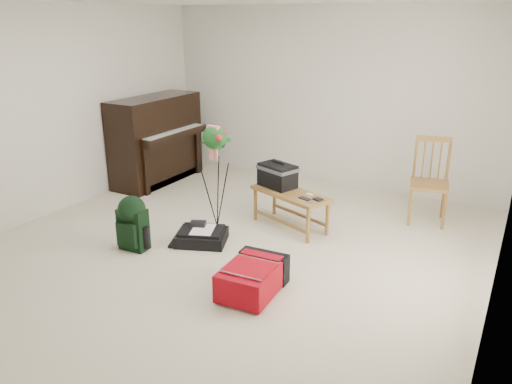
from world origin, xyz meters
The scene contains 11 objects.
floor centered at (0.00, 0.00, 0.00)m, with size 5.00×5.50×0.01m, color beige.
wall_back centered at (0.00, 2.75, 1.25)m, with size 5.00×0.04×2.50m, color beige.
wall_left centered at (-2.50, 0.00, 1.25)m, with size 0.04×5.50×2.50m, color beige.
wall_right centered at (2.50, 0.00, 1.25)m, with size 0.04×5.50×2.50m, color beige.
piano centered at (-2.19, 1.60, 0.60)m, with size 0.71×1.50×1.25m.
bench centered at (0.13, 0.96, 0.53)m, with size 1.04×0.70×0.74m.
dining_chair centered at (1.64, 1.94, 0.49)m, with size 0.51×0.51×1.00m.
red_suitcase centered at (0.64, -0.50, 0.15)m, with size 0.48×0.68×0.28m.
black_duffel centered at (-0.36, 0.10, 0.08)m, with size 0.64×0.58×0.22m.
green_backpack centered at (-0.89, -0.38, 0.32)m, with size 0.31×0.29×0.59m.
flower_stand centered at (-0.46, 0.56, 0.60)m, with size 0.44×0.44×1.23m.
Camera 1 is at (2.57, -3.93, 2.32)m, focal length 35.00 mm.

